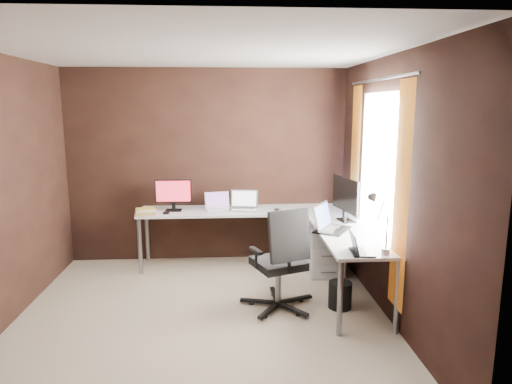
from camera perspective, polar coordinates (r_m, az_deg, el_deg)
room at (r=4.27m, az=-2.45°, el=0.61°), size 3.60×3.60×2.50m
desk at (r=5.38m, az=2.73°, el=-3.79°), size 2.65×2.25×0.73m
drawer_pedestal at (r=5.68m, az=8.50°, el=-7.07°), size 0.42×0.50×0.60m
monitor_left at (r=5.78m, az=-10.30°, el=-0.14°), size 0.45×0.13×0.39m
monitor_right at (r=5.25m, az=11.13°, el=-0.59°), size 0.19×0.61×0.50m
laptop_white at (r=5.82m, az=-4.78°, el=-1.69°), size 0.35×0.28×0.21m
laptop_silver at (r=5.81m, az=-1.55°, el=-1.64°), size 0.39×0.30×0.23m
laptop_black_big at (r=4.90m, az=9.10°, el=-4.03°), size 0.48×0.52×0.28m
laptop_black_small at (r=4.21m, az=12.74°, el=-6.89°), size 0.22×0.29×0.19m
book_stack at (r=5.67m, az=-13.60°, el=-2.40°), size 0.27×0.23×0.08m
mouse_left at (r=5.63m, az=-11.18°, el=-2.59°), size 0.09×0.06×0.03m
mouse_corner at (r=5.71m, az=2.66°, el=-2.21°), size 0.10×0.09×0.03m
desk_lamp at (r=4.18m, az=15.00°, el=-2.90°), size 0.18×0.21×0.54m
office_chair at (r=4.67m, az=3.02°, el=-10.83°), size 0.59×0.63×1.06m
wastebasket at (r=4.82m, az=10.46°, el=-12.54°), size 0.27×0.27×0.27m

